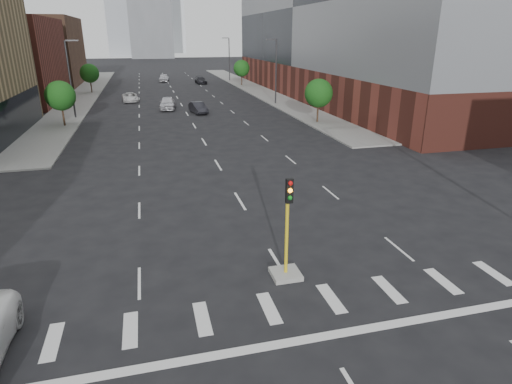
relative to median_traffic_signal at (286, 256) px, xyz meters
name	(u,v)px	position (x,y,z in m)	size (l,w,h in m)	color
sidewalk_left_far	(85,94)	(-15.00, 65.03, -0.90)	(5.00, 92.00, 0.15)	gray
sidewalk_right_far	(254,89)	(15.00, 65.03, -0.90)	(5.00, 92.00, 0.15)	gray
building_left_far_b	(24,52)	(-27.50, 83.03, 5.53)	(20.00, 24.00, 13.00)	brown
building_right_main	(364,26)	(29.50, 51.03, 10.03)	(24.00, 70.00, 22.00)	brown
tower_mid	(149,4)	(0.00, 191.03, 21.03)	(18.00, 18.00, 44.00)	slate
median_traffic_signal	(286,256)	(0.00, 0.00, 0.00)	(1.20, 1.20, 4.40)	#999993
streetlight_right_a	(275,69)	(13.41, 46.03, 4.04)	(1.60, 0.22, 9.07)	#2D2D30
streetlight_right_b	(229,57)	(13.41, 81.03, 4.04)	(1.60, 0.22, 9.07)	#2D2D30
streetlight_left	(71,76)	(-13.41, 41.03, 4.04)	(1.60, 0.22, 9.07)	#2D2D30
tree_left_near	(60,96)	(-14.00, 36.03, 2.42)	(3.20, 3.20, 4.85)	#382619
tree_left_far	(89,73)	(-14.00, 66.03, 2.42)	(3.20, 3.20, 4.85)	#382619
tree_right_near	(319,93)	(14.00, 31.03, 2.42)	(3.20, 3.20, 4.85)	#382619
tree_right_far	(242,68)	(14.00, 71.03, 2.42)	(3.20, 3.20, 4.85)	#382619
car_near_left	(167,103)	(-2.18, 45.20, -0.12)	(2.02, 5.01, 1.71)	silver
car_mid_right	(198,108)	(1.50, 41.12, -0.26)	(1.51, 4.32, 1.42)	#222228
car_far_left	(130,97)	(-7.27, 53.89, -0.31)	(2.21, 4.80, 1.33)	silver
car_deep_right	(201,80)	(6.55, 77.05, -0.28)	(1.95, 4.79, 1.39)	black
car_distant	(164,78)	(-0.69, 83.34, -0.15)	(1.94, 4.83, 1.65)	silver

